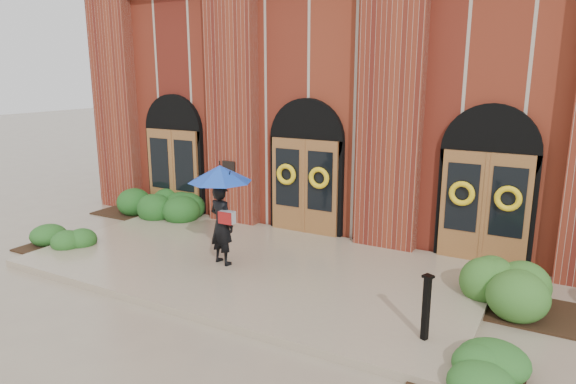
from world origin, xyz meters
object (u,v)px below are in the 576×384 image
Objects in this scene: metal_post at (426,306)px; hedge_wall_left at (146,203)px; man_with_umbrella at (221,196)px; hedge_wall_right at (549,294)px.

hedge_wall_left is at bearing 159.28° from metal_post.
man_with_umbrella is 5.42m from hedge_wall_left.
man_with_umbrella is 2.03× the size of metal_post.
hedge_wall_right reaches higher than hedge_wall_left.
man_with_umbrella is 6.73m from hedge_wall_right.
hedge_wall_left is (-4.66, 2.44, -1.32)m from man_with_umbrella.
hedge_wall_right is at bearing -157.73° from man_with_umbrella.
man_with_umbrella is 5.07m from metal_post.
man_with_umbrella is at bearing 166.55° from metal_post.
hedge_wall_left is 11.28m from hedge_wall_right.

